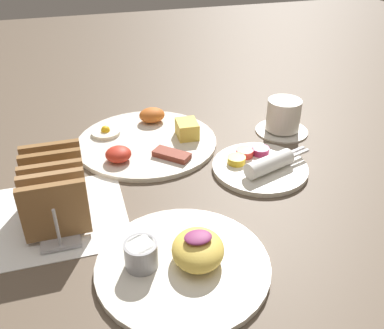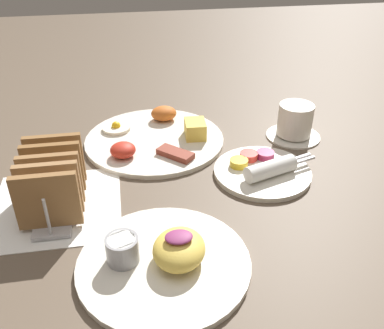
{
  "view_description": "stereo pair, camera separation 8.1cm",
  "coord_description": "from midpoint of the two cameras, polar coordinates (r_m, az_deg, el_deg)",
  "views": [
    {
      "loc": [
        -0.14,
        -0.61,
        0.46
      ],
      "look_at": [
        0.06,
        0.05,
        0.03
      ],
      "focal_mm": 40.0,
      "sensor_mm": 36.0,
      "label": 1
    },
    {
      "loc": [
        -0.06,
        -0.63,
        0.46
      ],
      "look_at": [
        0.06,
        0.05,
        0.03
      ],
      "focal_mm": 40.0,
      "sensor_mm": 36.0,
      "label": 2
    }
  ],
  "objects": [
    {
      "name": "plate_condiments",
      "position": [
        0.85,
        12.15,
        -0.78
      ],
      "size": [
        0.2,
        0.19,
        0.04
      ],
      "color": "silver",
      "rests_on": "ground_plane"
    },
    {
      "name": "ground_plane",
      "position": [
        0.77,
        -0.56,
        -4.32
      ],
      "size": [
        3.0,
        3.0,
        0.0
      ],
      "primitive_type": "plane",
      "color": "brown"
    },
    {
      "name": "plate_breakfast",
      "position": [
        0.94,
        -2.63,
        3.56
      ],
      "size": [
        0.3,
        0.3,
        0.05
      ],
      "color": "silver",
      "rests_on": "ground_plane"
    },
    {
      "name": "coffee_cup",
      "position": [
        0.99,
        15.86,
        5.36
      ],
      "size": [
        0.12,
        0.12,
        0.08
      ],
      "color": "silver",
      "rests_on": "ground_plane"
    },
    {
      "name": "napkin_flat",
      "position": [
        0.77,
        -14.75,
        -5.33
      ],
      "size": [
        0.22,
        0.22,
        0.0
      ],
      "color": "white",
      "rests_on": "ground_plane"
    },
    {
      "name": "plate_foreground",
      "position": [
        0.63,
        -0.07,
        -12.52
      ],
      "size": [
        0.25,
        0.25,
        0.06
      ],
      "color": "silver",
      "rests_on": "ground_plane"
    },
    {
      "name": "toast_rack",
      "position": [
        0.75,
        -15.27,
        -2.25
      ],
      "size": [
        0.1,
        0.18,
        0.1
      ],
      "color": "#B7B7BC",
      "rests_on": "ground_plane"
    }
  ]
}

